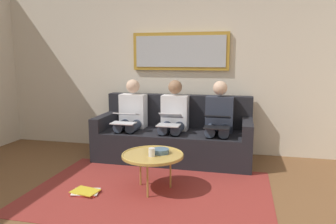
{
  "coord_description": "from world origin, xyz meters",
  "views": [
    {
      "loc": [
        -0.96,
        2.37,
        1.46
      ],
      "look_at": [
        0.0,
        -1.7,
        0.75
      ],
      "focal_mm": 34.51,
      "sensor_mm": 36.0,
      "label": 1
    }
  ],
  "objects_px": {
    "person_right": "(131,116)",
    "laptop_silver": "(170,120)",
    "coffee_table": "(153,155)",
    "laptop_black": "(217,122)",
    "laptop_white": "(125,118)",
    "person_middle": "(174,118)",
    "cup": "(152,152)",
    "magazine_stack": "(85,192)",
    "framed_mirror": "(180,51)",
    "bowl": "(161,151)",
    "person_left": "(219,120)",
    "couch": "(175,137)"
  },
  "relations": [
    {
      "from": "person_right",
      "to": "laptop_silver",
      "type": "bearing_deg",
      "value": 159.92
    },
    {
      "from": "coffee_table",
      "to": "laptop_black",
      "type": "height_order",
      "value": "laptop_black"
    },
    {
      "from": "laptop_white",
      "to": "laptop_silver",
      "type": "bearing_deg",
      "value": -178.67
    },
    {
      "from": "person_right",
      "to": "person_middle",
      "type": "bearing_deg",
      "value": 180.0
    },
    {
      "from": "cup",
      "to": "person_middle",
      "type": "bearing_deg",
      "value": -88.8
    },
    {
      "from": "laptop_silver",
      "to": "magazine_stack",
      "type": "relative_size",
      "value": 1.14
    },
    {
      "from": "framed_mirror",
      "to": "laptop_silver",
      "type": "relative_size",
      "value": 4.09
    },
    {
      "from": "bowl",
      "to": "laptop_silver",
      "type": "relative_size",
      "value": 0.51
    },
    {
      "from": "laptop_black",
      "to": "person_right",
      "type": "bearing_deg",
      "value": -10.58
    },
    {
      "from": "magazine_stack",
      "to": "person_left",
      "type": "bearing_deg",
      "value": -132.82
    },
    {
      "from": "couch",
      "to": "bowl",
      "type": "bearing_deg",
      "value": 94.49
    },
    {
      "from": "bowl",
      "to": "laptop_black",
      "type": "xyz_separation_m",
      "value": [
        -0.55,
        -0.85,
        0.19
      ]
    },
    {
      "from": "laptop_silver",
      "to": "laptop_white",
      "type": "height_order",
      "value": "laptop_silver"
    },
    {
      "from": "coffee_table",
      "to": "magazine_stack",
      "type": "xyz_separation_m",
      "value": [
        0.69,
        0.26,
        -0.38
      ]
    },
    {
      "from": "laptop_black",
      "to": "laptop_silver",
      "type": "height_order",
      "value": "laptop_silver"
    },
    {
      "from": "coffee_table",
      "to": "laptop_silver",
      "type": "relative_size",
      "value": 1.88
    },
    {
      "from": "cup",
      "to": "laptop_black",
      "type": "distance_m",
      "value": 1.17
    },
    {
      "from": "bowl",
      "to": "person_right",
      "type": "bearing_deg",
      "value": -56.15
    },
    {
      "from": "bowl",
      "to": "magazine_stack",
      "type": "xyz_separation_m",
      "value": [
        0.76,
        0.32,
        -0.42
      ]
    },
    {
      "from": "coffee_table",
      "to": "framed_mirror",
      "type": "bearing_deg",
      "value": -89.44
    },
    {
      "from": "framed_mirror",
      "to": "laptop_white",
      "type": "bearing_deg",
      "value": 47.8
    },
    {
      "from": "framed_mirror",
      "to": "magazine_stack",
      "type": "relative_size",
      "value": 4.65
    },
    {
      "from": "couch",
      "to": "laptop_silver",
      "type": "xyz_separation_m",
      "value": [
        0.0,
        0.3,
        0.31
      ]
    },
    {
      "from": "laptop_black",
      "to": "cup",
      "type": "bearing_deg",
      "value": 57.87
    },
    {
      "from": "couch",
      "to": "laptop_white",
      "type": "height_order",
      "value": "couch"
    },
    {
      "from": "cup",
      "to": "laptop_white",
      "type": "xyz_separation_m",
      "value": [
        0.67,
        -0.97,
        0.17
      ]
    },
    {
      "from": "laptop_silver",
      "to": "couch",
      "type": "bearing_deg",
      "value": -90.0
    },
    {
      "from": "magazine_stack",
      "to": "bowl",
      "type": "bearing_deg",
      "value": -156.95
    },
    {
      "from": "framed_mirror",
      "to": "laptop_silver",
      "type": "height_order",
      "value": "framed_mirror"
    },
    {
      "from": "laptop_silver",
      "to": "person_middle",
      "type": "bearing_deg",
      "value": -90.0
    },
    {
      "from": "bowl",
      "to": "magazine_stack",
      "type": "height_order",
      "value": "bowl"
    },
    {
      "from": "person_middle",
      "to": "laptop_white",
      "type": "bearing_deg",
      "value": 21.24
    },
    {
      "from": "person_middle",
      "to": "person_right",
      "type": "bearing_deg",
      "value": 0.0
    },
    {
      "from": "cup",
      "to": "person_middle",
      "type": "xyz_separation_m",
      "value": [
        0.03,
        -1.22,
        0.15
      ]
    },
    {
      "from": "framed_mirror",
      "to": "person_right",
      "type": "bearing_deg",
      "value": 35.53
    },
    {
      "from": "framed_mirror",
      "to": "person_right",
      "type": "xyz_separation_m",
      "value": [
        0.64,
        0.46,
        -0.94
      ]
    },
    {
      "from": "couch",
      "to": "laptop_silver",
      "type": "relative_size",
      "value": 6.08
    },
    {
      "from": "cup",
      "to": "person_left",
      "type": "xyz_separation_m",
      "value": [
        -0.61,
        -1.22,
        0.15
      ]
    },
    {
      "from": "person_left",
      "to": "person_middle",
      "type": "relative_size",
      "value": 1.0
    },
    {
      "from": "person_middle",
      "to": "laptop_silver",
      "type": "xyz_separation_m",
      "value": [
        0.0,
        0.23,
        0.02
      ]
    },
    {
      "from": "person_left",
      "to": "person_right",
      "type": "distance_m",
      "value": 1.28
    },
    {
      "from": "magazine_stack",
      "to": "laptop_black",
      "type": "bearing_deg",
      "value": -138.12
    },
    {
      "from": "bowl",
      "to": "person_middle",
      "type": "height_order",
      "value": "person_middle"
    },
    {
      "from": "person_left",
      "to": "laptop_black",
      "type": "bearing_deg",
      "value": 90.0
    },
    {
      "from": "framed_mirror",
      "to": "person_middle",
      "type": "bearing_deg",
      "value": 90.0
    },
    {
      "from": "coffee_table",
      "to": "laptop_black",
      "type": "xyz_separation_m",
      "value": [
        -0.62,
        -0.91,
        0.23
      ]
    },
    {
      "from": "person_left",
      "to": "laptop_black",
      "type": "distance_m",
      "value": 0.24
    },
    {
      "from": "framed_mirror",
      "to": "cup",
      "type": "xyz_separation_m",
      "value": [
        -0.03,
        1.67,
        -1.09
      ]
    },
    {
      "from": "cup",
      "to": "person_right",
      "type": "relative_size",
      "value": 0.08
    },
    {
      "from": "person_right",
      "to": "laptop_white",
      "type": "height_order",
      "value": "person_right"
    }
  ]
}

